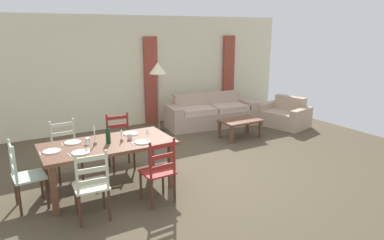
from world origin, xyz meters
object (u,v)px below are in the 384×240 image
dining_chair_far_left (66,150)px  armchair_upholstered (285,116)px  dining_chair_head_west (25,175)px  dining_chair_near_left (92,186)px  wine_bottle (108,136)px  coffee_cup_secondary (88,141)px  coffee_cup_primary (130,136)px  dining_chair_near_right (159,171)px  dining_table (108,148)px  wine_glass_near_left (88,142)px  wine_glass_near_right (147,132)px  standing_lamp (158,72)px  dining_chair_far_right (120,141)px  couch (211,114)px  coffee_table (240,123)px

dining_chair_far_left → armchair_upholstered: (5.41, 0.58, -0.23)m
dining_chair_head_west → dining_chair_near_left: bearing=-47.7°
dining_chair_head_west → wine_bottle: size_ratio=3.04×
dining_chair_head_west → coffee_cup_secondary: 0.94m
dining_chair_head_west → coffee_cup_primary: bearing=-0.8°
dining_chair_head_west → dining_chair_near_right: bearing=-25.5°
dining_table → coffee_cup_secondary: size_ratio=21.11×
dining_chair_head_west → coffee_cup_secondary: bearing=5.3°
armchair_upholstered → wine_glass_near_left: bearing=-164.1°
wine_glass_near_right → standing_lamp: standing_lamp is taller
dining_chair_far_right → wine_glass_near_right: size_ratio=5.96×
dining_chair_head_west → armchair_upholstered: bearing=12.4°
dining_chair_near_left → dining_chair_far_right: same height
dining_chair_far_left → standing_lamp: standing_lamp is taller
coffee_cup_primary → coffee_cup_secondary: bearing=170.5°
dining_chair_far_left → coffee_cup_secondary: bearing=-72.8°
coffee_cup_secondary → couch: size_ratio=0.04×
dining_table → dining_chair_far_left: size_ratio=1.98×
armchair_upholstered → wine_bottle: bearing=-164.4°
dining_chair_far_left → couch: bearing=21.9°
wine_glass_near_right → coffee_table: (2.73, 1.21, -0.51)m
coffee_cup_secondary → standing_lamp: standing_lamp is taller
dining_chair_head_west → wine_glass_near_left: size_ratio=5.96×
coffee_cup_secondary → standing_lamp: (2.24, 2.39, 0.62)m
dining_chair_far_left → wine_bottle: 1.00m
wine_glass_near_right → couch: bearing=41.4°
coffee_cup_secondary → coffee_table: coffee_cup_secondary is taller
wine_glass_near_right → armchair_upholstered: wine_glass_near_right is taller
dining_chair_near_left → coffee_cup_primary: dining_chair_near_left is taller
dining_chair_head_west → wine_bottle: (1.15, -0.04, 0.39)m
dining_table → dining_chair_far_left: (-0.47, 0.77, -0.19)m
dining_chair_near_right → coffee_table: bearing=32.9°
dining_chair_far_left → armchair_upholstered: dining_chair_far_left is taller
dining_chair_far_left → wine_glass_near_left: dining_chair_far_left is taller
dining_chair_near_right → coffee_cup_secondary: bearing=130.9°
dining_chair_far_left → dining_table: bearing=-58.4°
dining_table → dining_chair_far_left: bearing=121.6°
coffee_cup_secondary → couch: bearing=31.5°
dining_chair_far_left → wine_glass_near_right: bearing=-40.3°
coffee_cup_secondary → dining_chair_near_right: bearing=-49.1°
dining_chair_head_west → coffee_cup_primary: size_ratio=10.67×
dining_table → coffee_cup_secondary: (-0.27, 0.10, 0.13)m
coffee_cup_primary → standing_lamp: standing_lamp is taller
wine_bottle → wine_glass_near_right: size_ratio=1.96×
standing_lamp → dining_chair_near_left: bearing=-126.8°
armchair_upholstered → standing_lamp: bearing=159.1°
standing_lamp → wine_bottle: bearing=-128.1°
wine_bottle → coffee_cup_primary: 0.35m
dining_chair_far_right → standing_lamp: (1.54, 1.71, 0.93)m
wine_bottle → standing_lamp: bearing=51.9°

